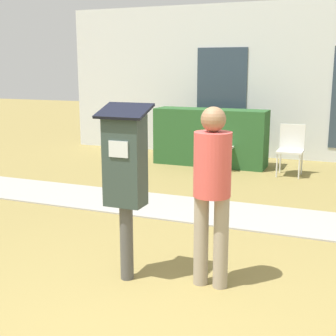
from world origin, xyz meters
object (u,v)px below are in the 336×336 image
(outdoor_chair_middle, at_px, (291,146))
(outdoor_chair_left, at_px, (224,141))
(parking_meter, at_px, (125,170))
(person_standing, at_px, (212,184))

(outdoor_chair_middle, bearing_deg, outdoor_chair_left, 160.38)
(parking_meter, relative_size, outdoor_chair_middle, 1.77)
(parking_meter, xyz_separation_m, outdoor_chair_left, (-0.45, 4.94, -0.49))
(parking_meter, relative_size, person_standing, 1.01)
(parking_meter, distance_m, outdoor_chair_left, 4.99)
(parking_meter, height_order, person_standing, parking_meter)
(parking_meter, bearing_deg, person_standing, 11.77)
(parking_meter, height_order, outdoor_chair_left, parking_meter)
(outdoor_chair_left, bearing_deg, outdoor_chair_middle, 4.14)
(person_standing, bearing_deg, outdoor_chair_middle, 111.87)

